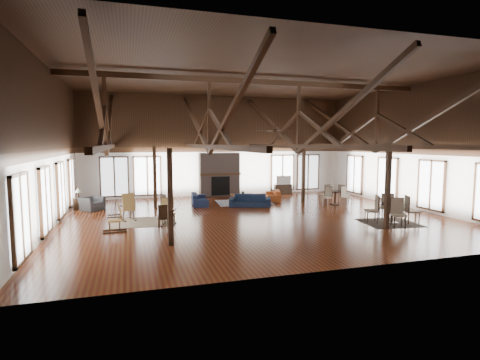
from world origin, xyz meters
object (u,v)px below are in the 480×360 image
object	(u,v)px
sofa_navy_front	(250,200)
sofa_orange	(273,195)
armchair	(92,204)
cafe_table_far	(335,195)
cafe_table_near	(392,210)
sofa_navy_left	(200,199)
tv_console	(283,189)
coffee_table	(242,195)

from	to	relation	value
sofa_navy_front	sofa_orange	distance (m)	2.51
sofa_navy_front	armchair	xyz separation A→B (m)	(-7.57, 1.16, 0.02)
armchair	cafe_table_far	bearing A→B (deg)	-56.11
cafe_table_near	sofa_navy_front	bearing A→B (deg)	128.36
cafe_table_near	sofa_navy_left	bearing A→B (deg)	134.78
sofa_navy_front	tv_console	size ratio (longest dim) A/B	1.85
sofa_navy_front	sofa_orange	xyz separation A→B (m)	(1.91, 1.63, -0.03)
sofa_navy_left	cafe_table_near	bearing A→B (deg)	-128.81
cafe_table_far	sofa_orange	bearing A→B (deg)	138.03
sofa_navy_left	armchair	bearing A→B (deg)	97.66
sofa_orange	armchair	distance (m)	9.49
sofa_navy_left	tv_console	distance (m)	6.55
sofa_orange	cafe_table_far	size ratio (longest dim) A/B	1.00
sofa_navy_front	armchair	distance (m)	7.65
sofa_navy_front	cafe_table_far	distance (m)	4.51
armchair	cafe_table_near	bearing A→B (deg)	-76.33
sofa_orange	cafe_table_far	bearing A→B (deg)	66.08
sofa_navy_left	sofa_orange	world-z (taller)	sofa_navy_left
armchair	coffee_table	bearing A→B (deg)	-46.84
coffee_table	cafe_table_far	world-z (taller)	cafe_table_far
sofa_navy_left	sofa_orange	distance (m)	4.26
coffee_table	cafe_table_near	xyz separation A→B (m)	(4.28, -6.58, 0.14)
cafe_table_near	sofa_orange	bearing A→B (deg)	108.42
tv_console	sofa_navy_left	bearing A→B (deg)	-154.02
cafe_table_far	tv_console	distance (m)	4.90
coffee_table	armchair	distance (m)	7.52
sofa_navy_front	cafe_table_far	world-z (taller)	cafe_table_far
coffee_table	armchair	world-z (taller)	armchair
sofa_navy_left	tv_console	bearing A→B (deg)	-57.61
tv_console	armchair	bearing A→B (deg)	-164.98
sofa_navy_front	sofa_navy_left	size ratio (longest dim) A/B	1.04
sofa_navy_left	cafe_table_near	world-z (taller)	cafe_table_near
armchair	tv_console	bearing A→B (deg)	-32.45
coffee_table	cafe_table_far	xyz separation A→B (m)	(4.51, -1.91, 0.08)
sofa_navy_front	cafe_table_far	bearing A→B (deg)	10.96
sofa_navy_front	cafe_table_near	size ratio (longest dim) A/B	0.98
armchair	cafe_table_far	distance (m)	12.16
sofa_navy_left	armchair	size ratio (longest dim) A/B	2.04
cafe_table_near	armchair	bearing A→B (deg)	151.13
sofa_navy_left	cafe_table_far	distance (m)	7.07
sofa_navy_front	sofa_orange	world-z (taller)	sofa_navy_front
armchair	sofa_orange	bearing A→B (deg)	-44.65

